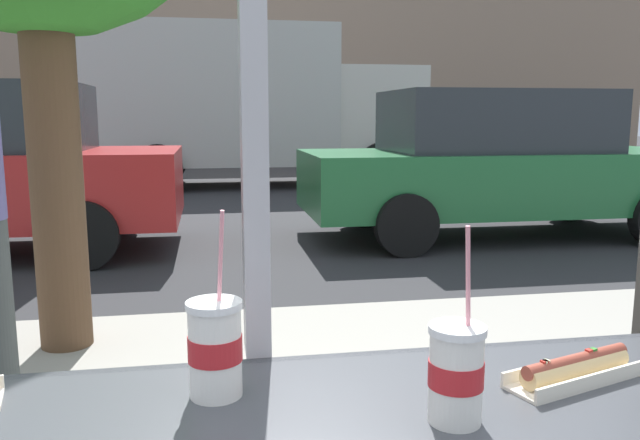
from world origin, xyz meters
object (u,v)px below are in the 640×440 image
object	(u,v)px
box_truck	(242,102)
parked_car_green	(499,164)
soda_cup_left	(215,347)
hotdog_tray_far	(576,369)
soda_cup_right	(456,372)

from	to	relation	value
box_truck	parked_car_green	bearing A→B (deg)	-66.09
soda_cup_left	parked_car_green	distance (m)	6.69
soda_cup_left	hotdog_tray_far	world-z (taller)	soda_cup_left
hotdog_tray_far	parked_car_green	world-z (taller)	parked_car_green
box_truck	soda_cup_right	bearing A→B (deg)	-91.40
soda_cup_right	parked_car_green	world-z (taller)	parked_car_green
soda_cup_right	soda_cup_left	bearing A→B (deg)	156.52
hotdog_tray_far	box_truck	xyz separation A→B (m)	(0.02, 11.82, 0.72)
hotdog_tray_far	box_truck	distance (m)	11.84
soda_cup_left	parked_car_green	world-z (taller)	parked_car_green
soda_cup_right	parked_car_green	xyz separation A→B (m)	(2.93, 5.97, -0.16)
soda_cup_left	box_truck	size ratio (longest dim) A/B	0.05
soda_cup_left	box_truck	bearing A→B (deg)	86.80
parked_car_green	box_truck	xyz separation A→B (m)	(-2.64, 5.96, 0.82)
soda_cup_left	box_truck	xyz separation A→B (m)	(0.66, 11.77, 0.65)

